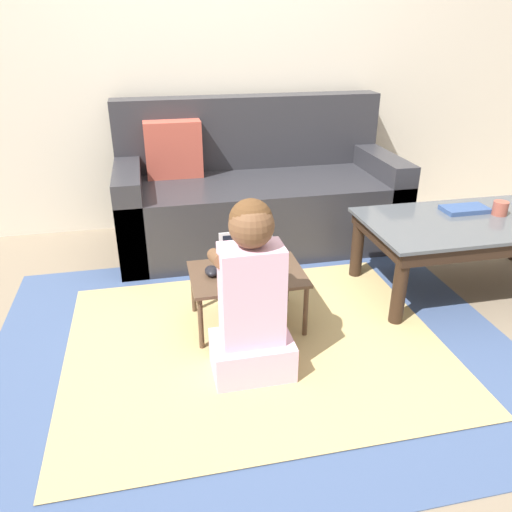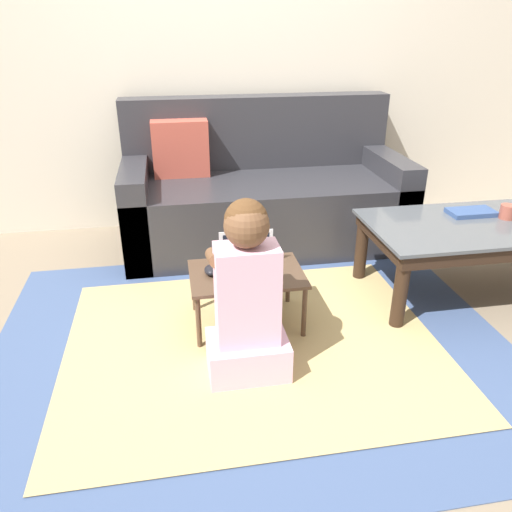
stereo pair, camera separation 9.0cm
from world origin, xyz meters
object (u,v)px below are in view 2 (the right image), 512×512
at_px(coffee_table, 479,233).
at_px(book_on_table, 471,212).
at_px(computer_mouse, 211,270).
at_px(laptop, 248,264).
at_px(cup_on_table, 508,212).
at_px(laptop_desk, 247,278).
at_px(person_seated, 247,299).
at_px(couch, 262,196).

relative_size(coffee_table, book_on_table, 4.73).
xyz_separation_m(computer_mouse, book_on_table, (1.46, 0.22, 0.12)).
xyz_separation_m(laptop, cup_on_table, (1.43, 0.12, 0.13)).
relative_size(coffee_table, laptop_desk, 2.20).
height_order(laptop, cup_on_table, cup_on_table).
bearing_deg(coffee_table, person_seated, -160.04).
distance_m(computer_mouse, book_on_table, 1.48).
relative_size(computer_mouse, book_on_table, 0.37).
height_order(couch, coffee_table, couch).
relative_size(laptop, book_on_table, 1.04).
xyz_separation_m(laptop_desk, cup_on_table, (1.44, 0.14, 0.20)).
bearing_deg(laptop_desk, laptop, 57.33).
bearing_deg(coffee_table, cup_on_table, 10.28).
distance_m(laptop_desk, computer_mouse, 0.18).
bearing_deg(couch, laptop_desk, -104.56).
relative_size(laptop_desk, computer_mouse, 5.89).
bearing_deg(laptop_desk, couch, 75.44).
bearing_deg(coffee_table, laptop, -175.86).
relative_size(couch, cup_on_table, 22.61).
relative_size(couch, laptop, 6.91).
xyz_separation_m(couch, laptop_desk, (-0.27, -1.04, -0.06)).
bearing_deg(laptop_desk, person_seated, -98.54).
bearing_deg(couch, book_on_table, -38.72).
height_order(computer_mouse, book_on_table, book_on_table).
bearing_deg(laptop, laptop_desk, -122.67).
relative_size(couch, computer_mouse, 19.68).
bearing_deg(person_seated, coffee_table, 19.96).
relative_size(computer_mouse, cup_on_table, 1.15).
distance_m(couch, book_on_table, 1.31).
distance_m(coffee_table, book_on_table, 0.14).
bearing_deg(computer_mouse, person_seated, -73.72).
bearing_deg(coffee_table, computer_mouse, -176.14).
height_order(couch, cup_on_table, couch).
bearing_deg(book_on_table, laptop_desk, -169.92).
distance_m(couch, computer_mouse, 1.12).
distance_m(couch, laptop_desk, 1.08).
bearing_deg(coffee_table, book_on_table, 82.83).
relative_size(couch, book_on_table, 7.19).
bearing_deg(person_seated, cup_on_table, 18.92).
relative_size(couch, person_seated, 2.31).
distance_m(laptop_desk, person_seated, 0.39).
relative_size(coffee_table, person_seated, 1.52).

